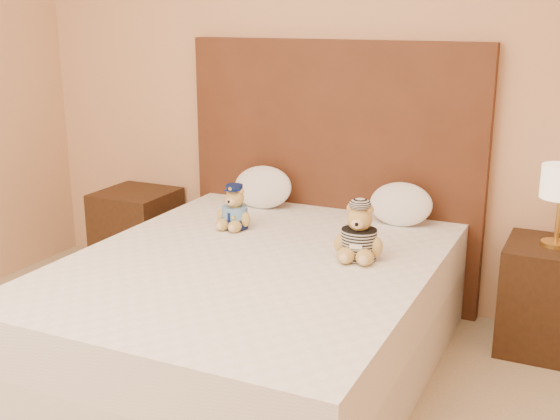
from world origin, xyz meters
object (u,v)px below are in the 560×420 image
at_px(nightstand_right, 549,298).
at_px(pillow_right, 401,202).
at_px(pillow_left, 263,185).
at_px(teddy_police, 235,207).
at_px(teddy_prisoner, 359,231).
at_px(nightstand_left, 138,233).
at_px(bed, 253,314).

xyz_separation_m(nightstand_right, pillow_right, (-0.79, 0.03, 0.40)).
bearing_deg(pillow_right, pillow_left, 180.00).
bearing_deg(pillow_right, teddy_police, -149.89).
bearing_deg(teddy_prisoner, nightstand_left, 152.87).
height_order(nightstand_right, teddy_police, teddy_police).
relative_size(bed, nightstand_left, 3.64).
xyz_separation_m(bed, teddy_prisoner, (0.44, 0.21, 0.41)).
relative_size(nightstand_right, teddy_prisoner, 2.07).
bearing_deg(nightstand_left, teddy_police, -23.54).
distance_m(nightstand_right, pillow_left, 1.66).
distance_m(nightstand_left, pillow_right, 1.76).
height_order(bed, pillow_right, pillow_right).
xyz_separation_m(bed, nightstand_left, (-1.25, 0.80, -0.00)).
relative_size(teddy_prisoner, pillow_left, 0.73).
xyz_separation_m(nightstand_right, teddy_police, (-1.55, -0.41, 0.39)).
bearing_deg(pillow_left, nightstand_right, -1.07).
distance_m(nightstand_left, nightstand_right, 2.50).
xyz_separation_m(bed, nightstand_right, (1.25, 0.80, -0.00)).
height_order(teddy_prisoner, pillow_right, teddy_prisoner).
distance_m(nightstand_left, teddy_police, 1.11).
bearing_deg(nightstand_left, pillow_left, 1.93).
height_order(nightstand_right, pillow_left, pillow_left).
xyz_separation_m(teddy_police, pillow_left, (-0.06, 0.44, 0.01)).
bearing_deg(bed, teddy_prisoner, 25.44).
bearing_deg(teddy_police, teddy_prisoner, -11.59).
relative_size(teddy_police, pillow_left, 0.64).
xyz_separation_m(nightstand_left, nightstand_right, (2.50, 0.00, 0.00)).
xyz_separation_m(pillow_left, pillow_right, (0.82, 0.00, -0.01)).
bearing_deg(nightstand_right, nightstand_left, 180.00).
xyz_separation_m(teddy_police, pillow_right, (0.76, 0.44, 0.00)).
height_order(pillow_left, pillow_right, pillow_left).
xyz_separation_m(teddy_police, teddy_prisoner, (0.74, -0.18, 0.02)).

